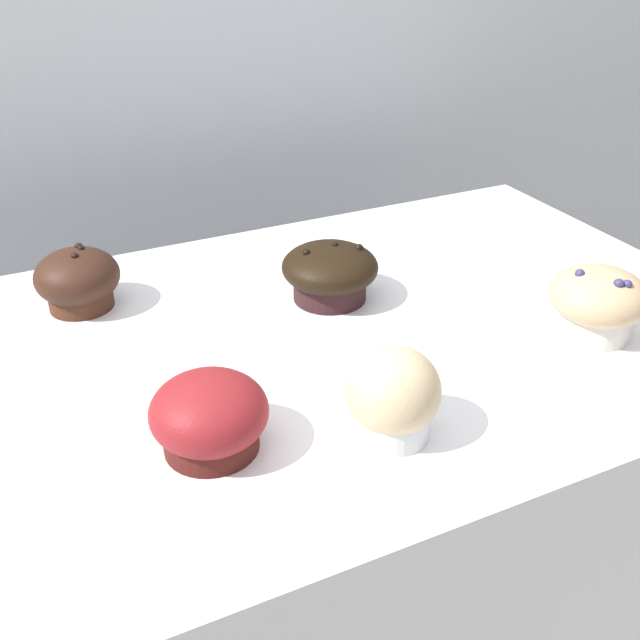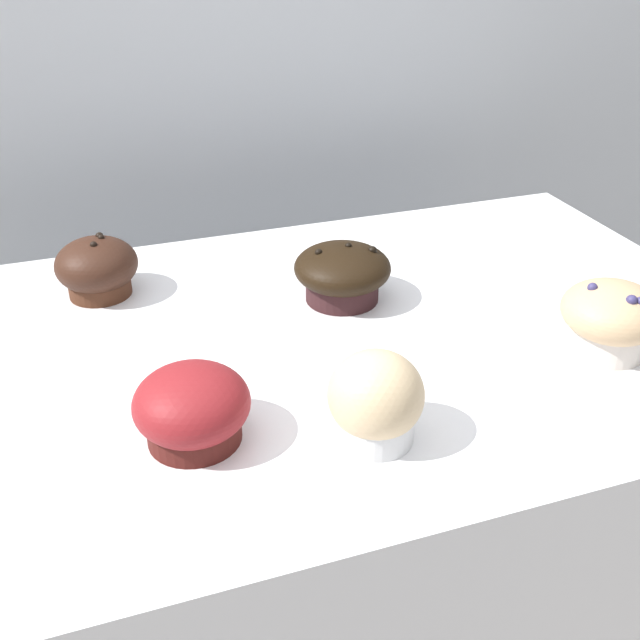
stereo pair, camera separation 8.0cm
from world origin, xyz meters
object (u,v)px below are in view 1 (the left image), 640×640
muffin_front_center (210,417)px  muffin_back_left (78,280)px  muffin_back_right (597,302)px  muffin_front_right (392,397)px  muffin_front_left (330,272)px

muffin_front_center → muffin_back_left: (-0.06, 0.33, 0.00)m
muffin_front_center → muffin_back_left: size_ratio=1.06×
muffin_back_right → muffin_front_right: (-0.30, -0.06, -0.00)m
muffin_back_left → muffin_front_right: bearing=-60.2°
muffin_back_right → muffin_front_left: 0.31m
muffin_back_left → muffin_front_left: muffin_back_left is taller
muffin_back_left → muffin_back_right: bearing=-31.7°
muffin_front_left → muffin_front_center: bearing=-136.6°
muffin_back_left → muffin_front_right: muffin_front_right is taller
muffin_back_right → muffin_front_left: (-0.23, 0.21, -0.01)m
muffin_front_center → muffin_back_left: muffin_back_left is taller
muffin_front_center → muffin_front_left: bearing=43.4°
muffin_front_right → muffin_back_left: bearing=119.8°
muffin_front_center → muffin_back_left: 0.33m
muffin_front_center → muffin_back_left: bearing=100.2°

